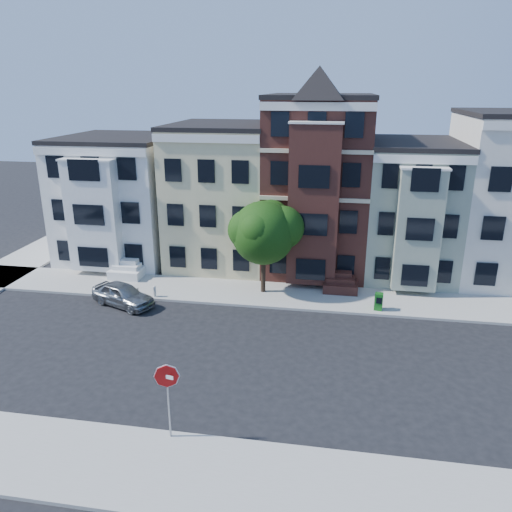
% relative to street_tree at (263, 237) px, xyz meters
% --- Properties ---
extents(ground, '(120.00, 120.00, 0.00)m').
position_rel_street_tree_xyz_m(ground, '(2.98, -8.28, -3.84)').
color(ground, black).
extents(far_sidewalk, '(60.00, 4.00, 0.15)m').
position_rel_street_tree_xyz_m(far_sidewalk, '(2.98, -0.28, -3.76)').
color(far_sidewalk, '#9E9B93').
rests_on(far_sidewalk, ground).
extents(near_sidewalk, '(60.00, 4.00, 0.15)m').
position_rel_street_tree_xyz_m(near_sidewalk, '(2.98, -16.28, -3.76)').
color(near_sidewalk, '#9E9B93').
rests_on(near_sidewalk, ground).
extents(house_white, '(8.00, 9.00, 9.00)m').
position_rel_street_tree_xyz_m(house_white, '(-12.02, 6.22, 0.66)').
color(house_white, white).
rests_on(house_white, ground).
extents(house_yellow, '(7.00, 9.00, 10.00)m').
position_rel_street_tree_xyz_m(house_yellow, '(-4.02, 6.22, 1.16)').
color(house_yellow, beige).
rests_on(house_yellow, ground).
extents(house_brown, '(7.00, 9.00, 12.00)m').
position_rel_street_tree_xyz_m(house_brown, '(2.98, 6.22, 2.16)').
color(house_brown, '#3E1C16').
rests_on(house_brown, ground).
extents(house_green, '(6.00, 9.00, 9.00)m').
position_rel_street_tree_xyz_m(house_green, '(9.48, 6.22, 0.66)').
color(house_green, gray).
rests_on(house_green, ground).
extents(street_tree, '(7.92, 7.92, 7.38)m').
position_rel_street_tree_xyz_m(street_tree, '(0.00, 0.00, 0.00)').
color(street_tree, '#1E4811').
rests_on(street_tree, far_sidewalk).
extents(parked_car, '(4.52, 3.16, 1.43)m').
position_rel_street_tree_xyz_m(parked_car, '(-8.21, -3.24, -3.12)').
color(parked_car, gray).
rests_on(parked_car, ground).
extents(newspaper_box, '(0.53, 0.48, 1.05)m').
position_rel_street_tree_xyz_m(newspaper_box, '(7.20, -1.63, -3.16)').
color(newspaper_box, '#16621B').
rests_on(newspaper_box, far_sidewalk).
extents(fire_hydrant, '(0.26, 0.26, 0.58)m').
position_rel_street_tree_xyz_m(fire_hydrant, '(-6.65, -1.98, -3.40)').
color(fire_hydrant, beige).
rests_on(fire_hydrant, far_sidewalk).
extents(stop_sign, '(0.98, 0.30, 3.53)m').
position_rel_street_tree_xyz_m(stop_sign, '(-1.33, -14.58, -1.92)').
color(stop_sign, '#AD0C0C').
rests_on(stop_sign, near_sidewalk).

